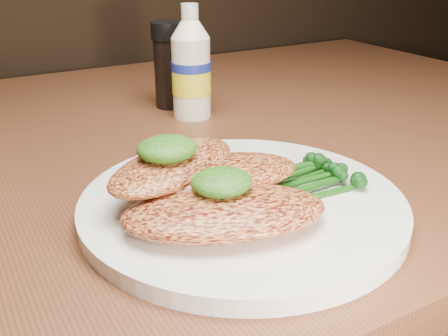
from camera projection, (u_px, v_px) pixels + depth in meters
plate at (242, 204)px, 0.47m from camera, size 0.29×0.29×0.02m
chicken_front at (225, 212)px, 0.41m from camera, size 0.19×0.14×0.03m
chicken_mid at (215, 174)px, 0.46m from camera, size 0.17×0.11×0.02m
chicken_back at (173, 166)px, 0.46m from camera, size 0.16×0.13×0.02m
pesto_front at (222, 182)px, 0.42m from camera, size 0.05×0.05×0.02m
pesto_back at (167, 149)px, 0.45m from camera, size 0.06×0.05×0.02m
broccolini_bundle at (289, 176)px, 0.48m from camera, size 0.16×0.14×0.02m
mayo_bottle at (191, 62)px, 0.69m from camera, size 0.06×0.06×0.15m
pepper_grinder at (170, 65)px, 0.74m from camera, size 0.07×0.07×0.12m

